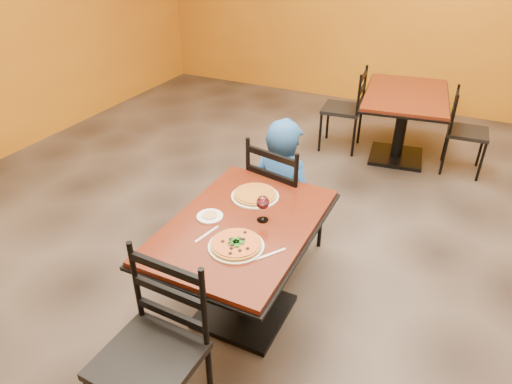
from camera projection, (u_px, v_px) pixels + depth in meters
The scene contains 17 objects.
floor at pixel (274, 269), 3.46m from camera, with size 7.00×8.00×0.01m, color black.
table_main at pixel (243, 248), 2.79m from camera, with size 0.83×1.23×0.75m.
table_second at pixel (404, 111), 4.79m from camera, with size 1.00×1.35×0.75m.
chair_main_near at pixel (148, 361), 2.15m from camera, with size 0.45×0.45×0.99m, color black, non-canonical shape.
chair_main_far at pixel (286, 196), 3.42m from camera, with size 0.45×0.45×1.00m, color black, non-canonical shape.
chair_second_left at pixel (342, 109), 5.09m from camera, with size 0.42×0.42×0.93m, color black, non-canonical shape.
chair_second_right at pixel (468, 133), 4.61m from camera, with size 0.39×0.39×0.86m, color black, non-canonical shape.
diner at pixel (283, 182), 3.53m from camera, with size 0.55×0.36×1.07m, color navy.
plate_main at pixel (236, 246), 2.49m from camera, with size 0.31×0.31×0.01m, color white.
pizza_main at pixel (236, 244), 2.48m from camera, with size 0.28×0.28×0.02m, color #98270B.
plate_far at pixel (255, 196), 2.94m from camera, with size 0.31×0.31×0.01m, color white.
pizza_far at pixel (255, 194), 2.93m from camera, with size 0.28×0.28×0.02m, color gold.
side_plate at pixel (210, 216), 2.74m from camera, with size 0.16×0.16×0.01m, color white.
dip at pixel (210, 215), 2.73m from camera, with size 0.09×0.09×0.01m, color tan.
wine_glass at pixel (263, 208), 2.66m from camera, with size 0.08×0.08×0.18m, color white, non-canonical shape.
fork at pixel (207, 234), 2.59m from camera, with size 0.01×0.19×0.00m, color silver.
knife at pixel (269, 255), 2.43m from camera, with size 0.01×0.21×0.00m, color silver.
Camera 1 is at (1.04, -2.45, 2.29)m, focal length 31.82 mm.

